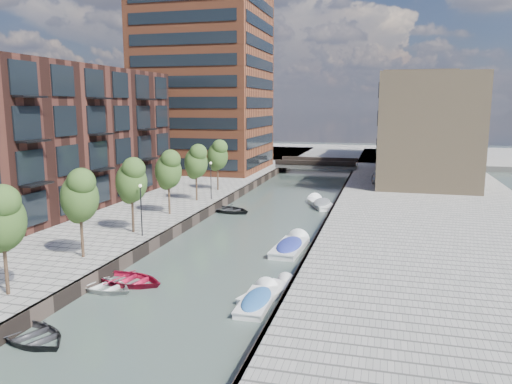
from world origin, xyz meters
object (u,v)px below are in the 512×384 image
at_px(tree_3, 131,179).
at_px(car, 378,178).
at_px(tree_2, 79,194).
at_px(bridge, 317,164).
at_px(motorboat_2, 272,292).
at_px(tree_1, 1,217).
at_px(tree_6, 217,154).
at_px(tree_5, 196,161).
at_px(sloop_1, 33,340).
at_px(sloop_2, 130,283).
at_px(motorboat_3, 291,246).
at_px(sloop_3, 103,289).
at_px(sloop_4, 229,212).
at_px(motorboat_0, 258,300).
at_px(motorboat_4, 320,204).
at_px(tree_4, 168,169).

distance_m(tree_3, car, 36.89).
distance_m(tree_2, car, 43.03).
bearing_deg(bridge, motorboat_2, -84.95).
distance_m(tree_1, tree_6, 35.00).
distance_m(bridge, tree_5, 34.30).
bearing_deg(tree_2, car, 64.14).
distance_m(bridge, sloop_1, 63.82).
bearing_deg(motorboat_2, bridge, 95.05).
xyz_separation_m(sloop_2, motorboat_2, (9.12, 0.65, 0.09)).
height_order(sloop_1, motorboat_2, motorboat_2).
bearing_deg(tree_6, motorboat_3, -56.65).
height_order(tree_6, motorboat_3, tree_6).
relative_size(tree_1, sloop_3, 1.32).
distance_m(tree_1, sloop_1, 6.89).
xyz_separation_m(sloop_1, sloop_2, (0.68, 8.19, 0.00)).
bearing_deg(sloop_4, tree_1, -169.16).
relative_size(bridge, tree_3, 2.18).
bearing_deg(motorboat_0, motorboat_4, 90.43).
xyz_separation_m(sloop_3, sloop_4, (0.67, 23.29, 0.00)).
height_order(tree_1, tree_2, same).
bearing_deg(tree_4, tree_2, -90.00).
height_order(tree_3, sloop_1, tree_3).
height_order(tree_3, tree_5, same).
bearing_deg(motorboat_3, sloop_3, -129.92).
xyz_separation_m(bridge, sloop_4, (-4.70, -33.49, -1.39)).
height_order(tree_3, motorboat_0, tree_3).
xyz_separation_m(sloop_3, car, (15.58, 41.37, 1.71)).
distance_m(sloop_3, car, 44.24).
bearing_deg(sloop_3, sloop_2, -23.32).
relative_size(bridge, tree_4, 2.18).
relative_size(tree_3, motorboat_4, 0.99).
bearing_deg(motorboat_0, sloop_1, -142.44).
distance_m(sloop_1, sloop_4, 30.12).
xyz_separation_m(tree_3, tree_5, (0.00, 14.00, 0.00)).
relative_size(tree_3, sloop_1, 1.30).
distance_m(tree_4, sloop_4, 9.22).
xyz_separation_m(sloop_2, motorboat_3, (8.49, 10.11, 0.23)).
bearing_deg(tree_2, sloop_1, -69.80).
relative_size(motorboat_0, motorboat_4, 0.77).
distance_m(sloop_1, motorboat_0, 11.84).
height_order(sloop_3, motorboat_2, motorboat_2).
bearing_deg(tree_6, sloop_1, -84.63).
xyz_separation_m(tree_2, sloop_1, (3.54, -9.61, -5.31)).
height_order(sloop_2, motorboat_3, motorboat_3).
bearing_deg(tree_3, tree_5, 90.00).
relative_size(motorboat_3, car, 1.41).
height_order(bridge, tree_3, tree_3).
bearing_deg(car, tree_4, -130.65).
relative_size(tree_6, motorboat_0, 1.28).
distance_m(sloop_1, sloop_3, 6.85).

